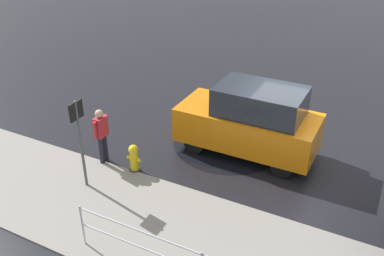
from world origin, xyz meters
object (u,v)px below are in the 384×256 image
sign_post (79,132)px  fire_hydrant (134,158)px  moving_hatchback (251,121)px  pedestrian (101,132)px

sign_post → fire_hydrant: bearing=-122.3°
fire_hydrant → sign_post: bearing=57.7°
fire_hydrant → sign_post: (0.71, 1.12, 1.18)m
moving_hatchback → fire_hydrant: bearing=43.9°
pedestrian → moving_hatchback: bearing=-145.4°
moving_hatchback → pedestrian: moving_hatchback is taller
moving_hatchback → sign_post: sign_post is taller
pedestrian → sign_post: sign_post is taller
moving_hatchback → pedestrian: 4.10m
fire_hydrant → pedestrian: (0.99, 0.03, 0.56)m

